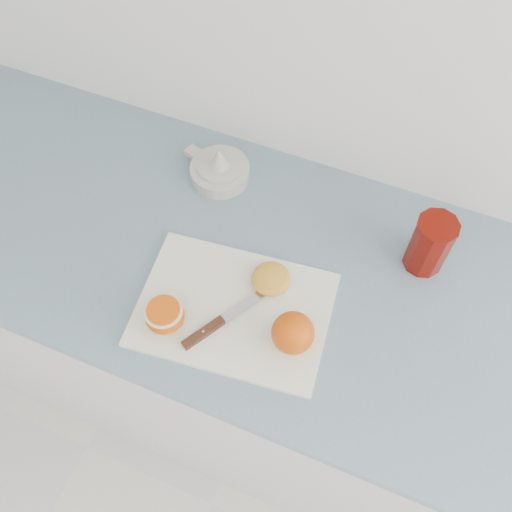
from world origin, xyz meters
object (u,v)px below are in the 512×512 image
object	(u,v)px
half_orange	(165,315)
red_tumbler	(429,246)
counter	(289,357)
citrus_juicer	(219,169)
cutting_board	(234,310)

from	to	relation	value
half_orange	red_tumbler	xyz separation A→B (m)	(0.42, 0.32, 0.03)
counter	red_tumbler	bearing A→B (deg)	30.30
red_tumbler	citrus_juicer	bearing A→B (deg)	174.34
counter	cutting_board	world-z (taller)	cutting_board
half_orange	citrus_juicer	size ratio (longest dim) A/B	0.45
counter	half_orange	distance (m)	0.55
counter	citrus_juicer	size ratio (longest dim) A/B	14.11
counter	citrus_juicer	bearing A→B (deg)	145.54
cutting_board	half_orange	bearing A→B (deg)	-146.14
half_orange	cutting_board	bearing A→B (deg)	33.86
half_orange	counter	bearing A→B (deg)	44.23
citrus_juicer	red_tumbler	bearing A→B (deg)	-5.66
counter	red_tumbler	xyz separation A→B (m)	(0.22, 0.13, 0.51)
counter	red_tumbler	size ratio (longest dim) A/B	17.56
counter	half_orange	world-z (taller)	half_orange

